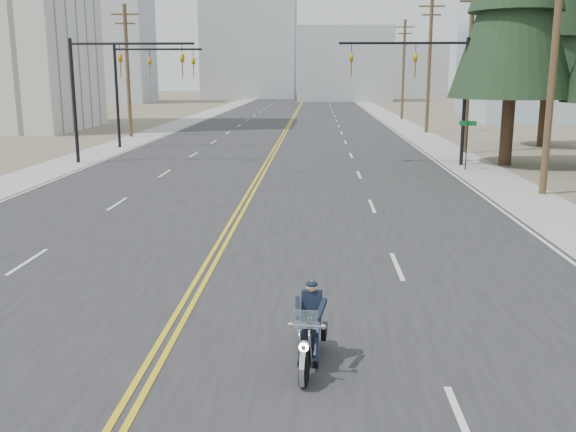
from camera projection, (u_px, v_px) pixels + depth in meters
The scene contains 20 objects.
road at pixel (292, 119), 73.82m from camera, with size 20.00×200.00×0.01m, color #303033.
sidewalk_left at pixel (193, 119), 74.32m from camera, with size 3.00×200.00×0.01m, color #A5A5A0.
sidewalk_right at pixel (393, 120), 73.31m from camera, with size 3.00×200.00×0.01m, color #A5A5A0.
traffic_mast_left at pixel (108, 76), 36.08m from camera, with size 7.10×0.26×7.00m.
traffic_mast_right at pixel (429, 76), 35.29m from camera, with size 7.10×0.26×7.00m.
traffic_mast_far at pixel (140, 77), 43.91m from camera, with size 6.10×0.26×7.00m.
street_sign at pixel (467, 137), 33.93m from camera, with size 0.90×0.06×2.62m.
utility_pole_b at pixel (555, 50), 26.13m from camera, with size 2.20×0.30×11.50m.
utility_pole_c at pixel (469, 63), 40.82m from camera, with size 2.20×0.30×11.00m.
utility_pole_d at pixel (429, 63), 55.39m from camera, with size 2.20×0.30×11.50m.
utility_pole_e at pixel (403, 68), 72.03m from camera, with size 2.20×0.30×11.00m.
utility_pole_left at pixel (128, 69), 51.72m from camera, with size 2.20×0.30×10.50m.
haze_bldg_a at pixel (110, 41), 116.89m from camera, with size 14.00×12.00×22.00m, color #B7BCC6.
haze_bldg_b at pixel (344, 65), 125.62m from camera, with size 18.00×14.00×14.00m, color #ADB2B7.
haze_bldg_c at pixel (536, 51), 109.15m from camera, with size 16.00×12.00×18.00m, color #B7BCC6.
haze_bldg_d at pixel (250, 37), 139.84m from camera, with size 20.00×15.00×26.00m, color #ADB2B7.
haze_bldg_e at pixel (413, 71), 149.47m from camera, with size 14.00×14.00×12.00m, color #B7BCC6.
haze_bldg_f at pixel (63, 60), 132.82m from camera, with size 12.00×12.00×16.00m, color #ADB2B7.
motorcyclist at pixel (310, 327), 11.05m from camera, with size 0.82×1.92×1.50m, color black, non-canonical shape.
conifer_far at pixel (554, 4), 43.90m from camera, with size 6.34×6.34×16.99m.
Camera 1 is at (2.84, -4.43, 4.99)m, focal length 40.00 mm.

